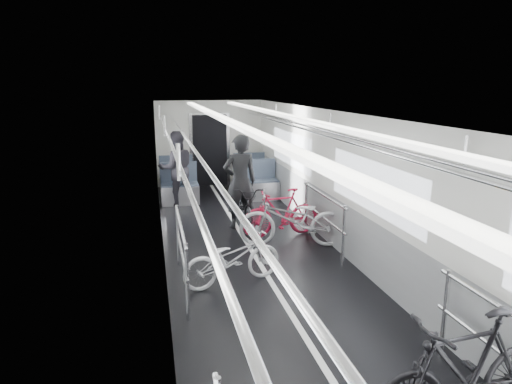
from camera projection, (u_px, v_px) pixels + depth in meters
car_shell at (248, 184)px, 8.01m from camera, size 3.02×14.01×2.41m
bike_left_far at (233, 258)px, 6.58m from camera, size 1.60×0.90×0.80m
bike_right_near at (465, 373)px, 3.74m from camera, size 1.82×0.67×1.07m
bike_right_mid at (293, 219)px, 8.09m from camera, size 2.01×1.09×1.00m
bike_right_far at (281, 213)px, 8.66m from camera, size 1.57×0.58×0.92m
bike_aisle at (247, 206)px, 9.14m from camera, size 0.82×1.81×0.92m
person_standing at (240, 182)px, 9.10m from camera, size 0.73×0.51×1.89m
person_seated at (177, 168)px, 10.83m from camera, size 0.94×0.78×1.78m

